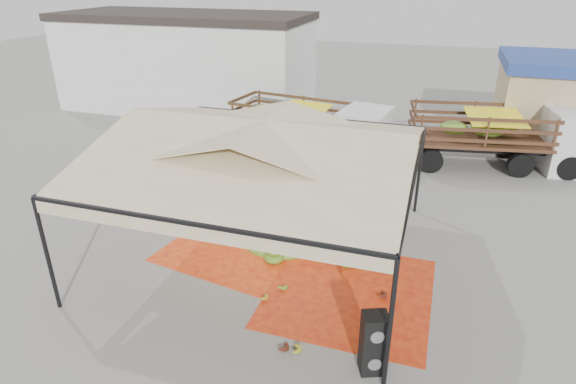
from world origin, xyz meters
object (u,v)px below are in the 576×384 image
(vendor, at_px, (281,171))
(banana_heap, at_px, (304,211))
(speaker_stack, at_px, (374,343))
(truck_right, at_px, (510,131))
(truck_left, at_px, (316,124))

(vendor, bearing_deg, banana_heap, 105.84)
(speaker_stack, bearing_deg, truck_right, 53.62)
(truck_left, relative_size, truck_right, 0.94)
(banana_heap, height_order, truck_left, truck_left)
(truck_right, bearing_deg, banana_heap, -140.22)
(speaker_stack, distance_m, truck_right, 13.63)
(banana_heap, bearing_deg, truck_left, 101.65)
(vendor, xyz_separation_m, truck_left, (0.30, 3.93, 0.72))
(banana_heap, bearing_deg, vendor, 122.08)
(speaker_stack, height_order, truck_left, truck_left)
(speaker_stack, xyz_separation_m, truck_right, (3.55, 13.14, 0.84))
(vendor, xyz_separation_m, truck_right, (8.25, 5.10, 0.81))
(vendor, distance_m, truck_left, 4.01)
(banana_heap, bearing_deg, truck_right, 49.59)
(vendor, height_order, truck_right, truck_right)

